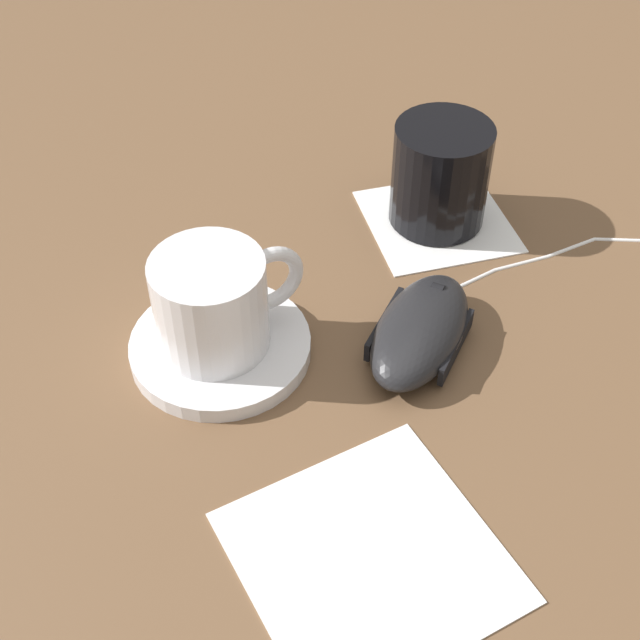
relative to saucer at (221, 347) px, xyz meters
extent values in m
plane|color=brown|center=(-0.04, -0.13, -0.01)|extent=(3.00, 3.00, 0.00)
cylinder|color=white|center=(0.00, 0.00, 0.00)|extent=(0.13, 0.13, 0.01)
cylinder|color=white|center=(0.00, 0.00, 0.04)|extent=(0.08, 0.08, 0.07)
torus|color=white|center=(0.00, -0.04, 0.04)|extent=(0.01, 0.05, 0.05)
ellipsoid|color=black|center=(-0.06, -0.13, 0.01)|extent=(0.12, 0.13, 0.03)
cylinder|color=black|center=(-0.04, -0.15, 0.02)|extent=(0.01, 0.01, 0.01)
cube|color=black|center=(-0.04, -0.11, 0.01)|extent=(0.04, 0.05, 0.02)
cube|color=black|center=(-0.08, -0.14, 0.01)|extent=(0.04, 0.05, 0.02)
cylinder|color=white|center=(-0.01, -0.20, 0.00)|extent=(0.01, 0.05, 0.00)
cylinder|color=white|center=(-0.01, -0.25, 0.00)|extent=(0.01, 0.05, 0.00)
cylinder|color=white|center=(-0.02, -0.29, 0.00)|extent=(0.00, 0.05, 0.00)
cylinder|color=white|center=(-0.03, -0.34, 0.00)|extent=(0.03, 0.04, 0.00)
sphere|color=white|center=(-0.02, -0.18, 0.00)|extent=(0.00, 0.00, 0.00)
sphere|color=white|center=(-0.01, -0.22, 0.00)|extent=(0.00, 0.00, 0.00)
sphere|color=white|center=(-0.02, -0.27, 0.00)|extent=(0.00, 0.00, 0.00)
sphere|color=white|center=(-0.02, -0.32, 0.00)|extent=(0.00, 0.00, 0.00)
cube|color=white|center=(0.06, -0.21, 0.00)|extent=(0.13, 0.13, 0.00)
cylinder|color=black|center=(0.06, -0.21, 0.04)|extent=(0.08, 0.08, 0.08)
cube|color=white|center=(-0.19, -0.02, 0.00)|extent=(0.15, 0.15, 0.00)
camera|label=1|loc=(-0.42, 0.13, 0.45)|focal=50.00mm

